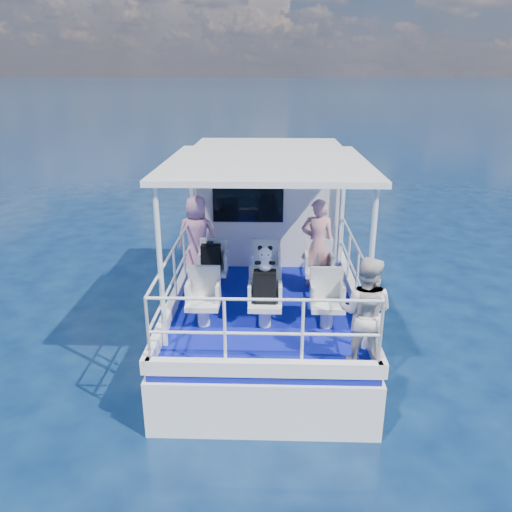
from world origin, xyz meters
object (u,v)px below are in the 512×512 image
at_px(passenger_stbd_aft, 365,312).
at_px(panda, 265,258).
at_px(passenger_port_fwd, 197,237).
at_px(backpack_center, 265,287).

bearing_deg(passenger_stbd_aft, panda, -16.87).
bearing_deg(passenger_port_fwd, panda, 127.92).
distance_m(passenger_port_fwd, backpack_center, 2.31).
xyz_separation_m(backpack_center, panda, (0.00, 0.02, 0.43)).
relative_size(backpack_center, panda, 1.30).
xyz_separation_m(passenger_stbd_aft, panda, (-1.25, 0.99, 0.33)).
relative_size(passenger_port_fwd, passenger_stbd_aft, 1.03).
height_order(passenger_port_fwd, panda, passenger_port_fwd).
distance_m(passenger_stbd_aft, backpack_center, 1.59).
height_order(passenger_stbd_aft, backpack_center, passenger_stbd_aft).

